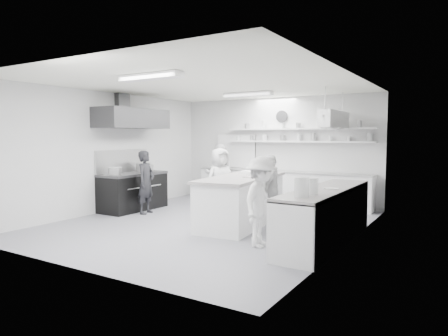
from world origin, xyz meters
The scene contains 27 objects.
floor centered at (0.00, 0.00, -0.01)m, with size 6.00×7.00×0.02m, color gray.
ceiling centered at (0.00, 0.00, 3.01)m, with size 6.00×7.00×0.02m, color white.
wall_back centered at (0.00, 3.50, 1.50)m, with size 6.00×0.04×3.00m, color #BDBDBD.
wall_front centered at (0.00, -3.50, 1.50)m, with size 6.00×0.04×3.00m, color #BDBDBD.
wall_left centered at (-3.00, 0.00, 1.50)m, with size 0.04×7.00×3.00m, color #BDBDBD.
wall_right centered at (3.00, 0.00, 1.50)m, with size 0.04×7.00×3.00m, color #BDBDBD.
stove centered at (-2.60, 0.40, 0.45)m, with size 0.80×1.80×0.90m, color black.
exhaust_hood centered at (-2.60, 0.40, 2.35)m, with size 0.85×2.00×0.50m, color #38383A.
back_counter centered at (0.30, 3.20, 0.46)m, with size 5.00×0.60×0.92m, color white.
shelf_lower centered at (0.70, 3.37, 1.75)m, with size 4.20×0.26×0.04m, color white.
shelf_upper centered at (0.70, 3.37, 2.10)m, with size 4.20×0.26×0.04m, color white.
pass_through_window centered at (-1.30, 3.48, 1.45)m, with size 1.30×0.04×1.00m, color black.
wall_clock centered at (0.20, 3.46, 2.45)m, with size 0.32×0.32×0.05m, color white.
right_counter centered at (2.65, -0.20, 0.47)m, with size 0.74×3.30×0.94m, color white.
pot_rack centered at (2.00, 2.40, 2.30)m, with size 0.30×1.60×0.40m, color #AEAEAF.
light_fixture_front centered at (0.00, -1.80, 2.94)m, with size 1.30×0.25×0.10m, color white.
light_fixture_rear centered at (0.00, 1.80, 2.94)m, with size 1.30×0.25×0.10m, color white.
prep_island centered at (0.63, 0.36, 0.50)m, with size 1.00×2.69×0.99m, color white.
stove_pot centered at (-2.60, 0.80, 1.05)m, with size 0.40×0.40×0.29m, color #AEAEAF.
cook_stove centered at (-1.96, 0.19, 0.77)m, with size 0.57×0.37×1.55m, color black.
cook_back centered at (-1.25, 2.42, 0.84)m, with size 0.81×0.63×1.67m, color silver.
cook_island_left centered at (-0.34, 1.02, 0.81)m, with size 0.79×0.51×1.62m, color silver.
cook_island_right centered at (1.08, 0.87, 0.75)m, with size 0.88×0.37×1.50m, color silver.
cook_right centered at (1.79, -1.04, 0.78)m, with size 1.01×0.58×1.56m, color silver.
bowl_island_a centered at (0.87, 0.25, 1.02)m, with size 0.25×0.25×0.06m, color #AEAEAF.
bowl_island_b centered at (0.75, 0.58, 1.03)m, with size 0.21×0.21×0.07m, color white.
bowl_right centered at (2.76, -0.25, 0.97)m, with size 0.23×0.23×0.06m, color white.
Camera 1 is at (4.86, -7.26, 1.91)m, focal length 32.69 mm.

